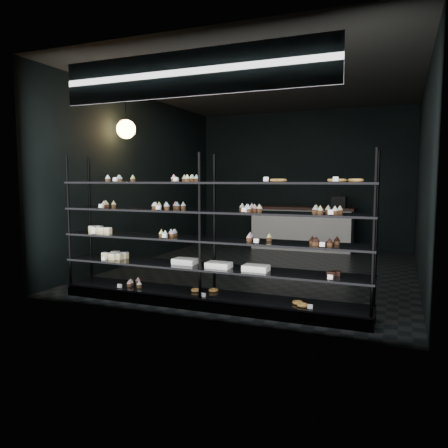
% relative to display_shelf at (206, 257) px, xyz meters
% --- Properties ---
extents(room, '(5.01, 6.01, 3.20)m').
position_rel_display_shelf_xyz_m(room, '(0.03, 2.45, 0.97)').
color(room, black).
rests_on(room, ground).
extents(display_shelf, '(4.00, 0.50, 1.91)m').
position_rel_display_shelf_xyz_m(display_shelf, '(0.00, 0.00, 0.00)').
color(display_shelf, black).
rests_on(display_shelf, room).
extents(signage, '(3.30, 0.05, 0.50)m').
position_rel_display_shelf_xyz_m(signage, '(0.03, -0.48, 2.12)').
color(signage, '#110D42').
rests_on(signage, room).
extents(pendant_lamp, '(0.32, 0.32, 0.89)m').
position_rel_display_shelf_xyz_m(pendant_lamp, '(-2.17, 1.49, 1.82)').
color(pendant_lamp, black).
rests_on(pendant_lamp, room).
extents(service_counter, '(2.32, 0.65, 1.23)m').
position_rel_display_shelf_xyz_m(service_counter, '(0.17, 4.95, -0.13)').
color(service_counter, silver).
rests_on(service_counter, room).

